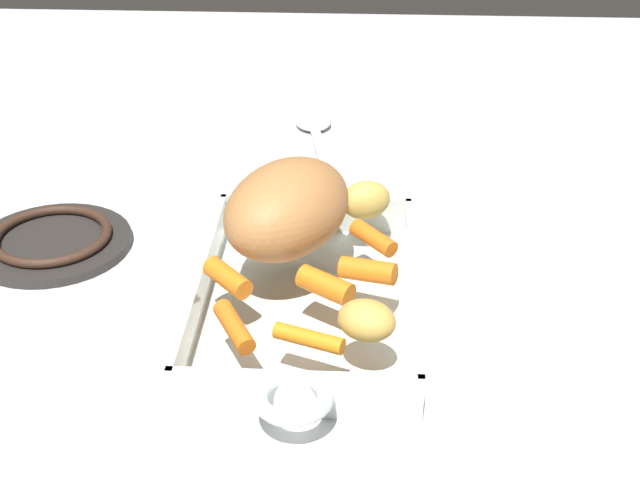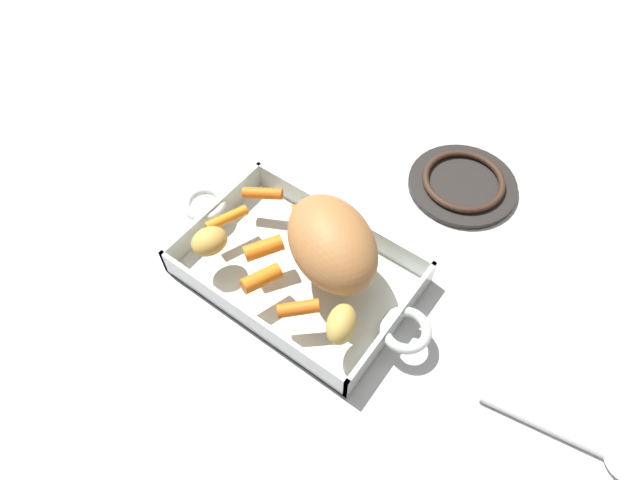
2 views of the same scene
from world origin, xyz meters
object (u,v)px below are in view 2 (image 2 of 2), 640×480
roasting_dish (298,270)px  serving_spoon (596,449)px  baby_carrot_southwest (261,278)px  baby_carrot_center_left (264,248)px  baby_carrot_center_right (263,193)px  stove_burner_rear (463,183)px  baby_carrot_northeast (227,218)px  pork_roast (332,243)px  baby_carrot_short (310,210)px  potato_golden_large (341,324)px  baby_carrot_southeast (299,308)px  potato_whole (209,241)px

roasting_dish → serving_spoon: 0.43m
baby_carrot_southwest → roasting_dish: bearing=77.8°
baby_carrot_center_left → baby_carrot_center_right: size_ratio=0.90×
roasting_dish → stove_burner_rear: 0.31m
serving_spoon → baby_carrot_northeast: bearing=173.3°
pork_roast → baby_carrot_northeast: 0.17m
roasting_dish → serving_spoon: roasting_dish is taller
baby_carrot_northeast → baby_carrot_southwest: (0.11, -0.05, 0.00)m
baby_carrot_short → stove_burner_rear: size_ratio=0.30×
baby_carrot_center_left → potato_golden_large: potato_golden_large is taller
baby_carrot_center_left → roasting_dish: bearing=26.1°
baby_carrot_southwest → baby_carrot_northeast: bearing=154.9°
baby_carrot_center_right → stove_burner_rear: baby_carrot_center_right is taller
roasting_dish → baby_carrot_southwest: 0.07m
baby_carrot_center_right → stove_burner_rear: 0.32m
baby_carrot_center_right → pork_roast: bearing=-13.0°
baby_carrot_northeast → baby_carrot_center_right: size_ratio=1.06×
baby_carrot_southwest → baby_carrot_southeast: (0.07, -0.01, -0.00)m
baby_carrot_center_left → serving_spoon: 0.47m
roasting_dish → baby_carrot_center_left: (-0.04, -0.02, 0.04)m
pork_roast → baby_carrot_southeast: (0.01, -0.09, -0.04)m
baby_carrot_short → serving_spoon: size_ratio=0.25×
baby_carrot_center_right → serving_spoon: (0.53, -0.04, -0.05)m
stove_burner_rear → baby_carrot_northeast: bearing=-127.3°
baby_carrot_center_right → potato_whole: size_ratio=1.16×
pork_roast → baby_carrot_center_left: bearing=-153.6°
potato_whole → stove_burner_rear: potato_whole is taller
serving_spoon → baby_carrot_center_left: bearing=175.0°
pork_roast → potato_golden_large: size_ratio=2.88×
pork_roast → baby_carrot_southwest: bearing=-124.6°
pork_roast → stove_burner_rear: size_ratio=0.89×
pork_roast → baby_carrot_southwest: (-0.06, -0.08, -0.03)m
baby_carrot_center_left → serving_spoon: bearing=4.3°
baby_carrot_short → potato_golden_large: 0.19m
potato_whole → baby_carrot_center_right: bearing=91.2°
potato_golden_large → stove_burner_rear: size_ratio=0.31×
potato_whole → serving_spoon: 0.54m
roasting_dish → pork_roast: (0.04, 0.02, 0.08)m
baby_carrot_southwest → potato_golden_large: potato_golden_large is taller
serving_spoon → pork_roast: bearing=169.8°
potato_golden_large → serving_spoon: bearing=12.5°
potato_golden_large → serving_spoon: size_ratio=0.26×
baby_carrot_center_left → potato_whole: 0.07m
baby_carrot_southwest → serving_spoon: 0.45m
baby_carrot_southwest → baby_carrot_center_right: 0.15m
baby_carrot_northeast → serving_spoon: baby_carrot_northeast is taller
baby_carrot_northeast → baby_carrot_short: 0.12m
potato_whole → serving_spoon: size_ratio=0.24×
stove_burner_rear → serving_spoon: stove_burner_rear is taller
baby_carrot_short → stove_burner_rear: baby_carrot_short is taller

